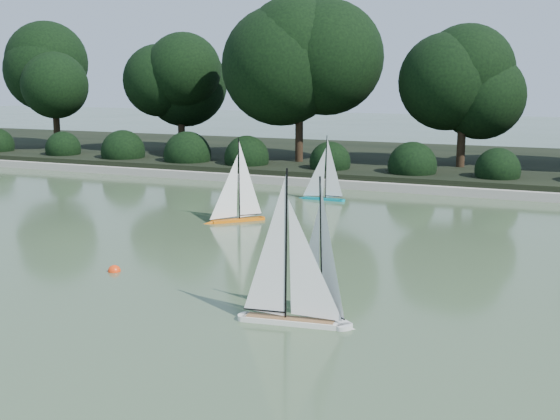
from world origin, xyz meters
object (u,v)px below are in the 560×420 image
(sailboat_orange, at_px, (232,208))
(race_buoy, at_px, (114,271))
(sailboat_teal, at_px, (320,189))
(sailboat_white_a, at_px, (316,291))
(sailboat_white_b, at_px, (299,299))

(sailboat_orange, relative_size, race_buoy, 9.23)
(sailboat_teal, bearing_deg, sailboat_white_a, -70.94)
(sailboat_teal, bearing_deg, sailboat_white_b, -72.27)
(sailboat_white_b, height_order, sailboat_orange, sailboat_white_b)
(sailboat_white_a, xyz_separation_m, race_buoy, (-2.94, 0.52, -0.25))
(sailboat_white_b, xyz_separation_m, sailboat_teal, (-2.22, 6.94, -0.04))
(sailboat_teal, distance_m, race_buoy, 6.08)
(sailboat_white_a, bearing_deg, sailboat_orange, 126.82)
(sailboat_white_a, bearing_deg, sailboat_white_b, -97.11)
(sailboat_orange, bearing_deg, sailboat_white_a, -53.18)
(sailboat_white_b, relative_size, sailboat_orange, 1.10)
(sailboat_white_b, bearing_deg, sailboat_white_a, 82.89)
(race_buoy, bearing_deg, sailboat_white_a, -10.05)
(sailboat_white_b, height_order, sailboat_teal, sailboat_white_b)
(sailboat_orange, distance_m, race_buoy, 3.40)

